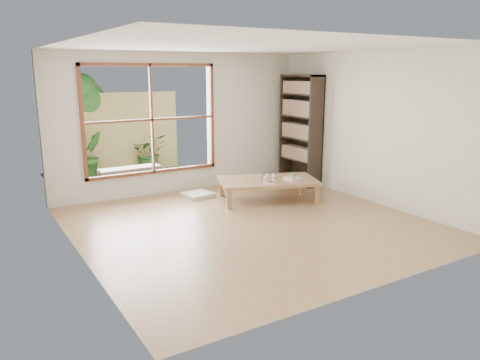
# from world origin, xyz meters

# --- Properties ---
(ground) EXTENTS (5.00, 5.00, 0.00)m
(ground) POSITION_xyz_m (0.00, 0.00, 0.00)
(ground) COLOR #94784A
(ground) RESTS_ON ground
(low_table) EXTENTS (1.95, 1.50, 0.38)m
(low_table) POSITION_xyz_m (0.99, 0.98, 0.33)
(low_table) COLOR #A2744E
(low_table) RESTS_ON ground
(floor_cushion) EXTENTS (0.55, 0.55, 0.07)m
(floor_cushion) POSITION_xyz_m (0.01, 1.85, 0.04)
(floor_cushion) COLOR silver
(floor_cushion) RESTS_ON ground
(bookshelf) EXTENTS (0.35, 0.99, 2.19)m
(bookshelf) POSITION_xyz_m (2.30, 1.74, 1.10)
(bookshelf) COLOR #30241A
(bookshelf) RESTS_ON ground
(glass_tall) EXTENTS (0.09, 0.09, 0.16)m
(glass_tall) POSITION_xyz_m (0.94, 0.82, 0.45)
(glass_tall) COLOR silver
(glass_tall) RESTS_ON low_table
(glass_mid) EXTENTS (0.07, 0.07, 0.09)m
(glass_mid) POSITION_xyz_m (1.13, 1.00, 0.42)
(glass_mid) COLOR silver
(glass_mid) RESTS_ON low_table
(glass_short) EXTENTS (0.08, 0.08, 0.10)m
(glass_short) POSITION_xyz_m (0.97, 1.07, 0.43)
(glass_short) COLOR silver
(glass_short) RESTS_ON low_table
(glass_small) EXTENTS (0.06, 0.06, 0.08)m
(glass_small) POSITION_xyz_m (0.89, 0.99, 0.41)
(glass_small) COLOR silver
(glass_small) RESTS_ON low_table
(food_tray) EXTENTS (0.36, 0.30, 0.10)m
(food_tray) POSITION_xyz_m (1.39, 0.81, 0.40)
(food_tray) COLOR white
(food_tray) RESTS_ON low_table
(deck) EXTENTS (2.80, 2.00, 0.05)m
(deck) POSITION_xyz_m (-0.60, 3.56, 0.00)
(deck) COLOR #3A332A
(deck) RESTS_ON ground
(garden_bench) EXTENTS (1.21, 0.37, 0.38)m
(garden_bench) POSITION_xyz_m (-0.82, 3.16, 0.34)
(garden_bench) COLOR #30241A
(garden_bench) RESTS_ON deck
(bamboo_fence) EXTENTS (2.80, 0.06, 1.80)m
(bamboo_fence) POSITION_xyz_m (-0.60, 4.56, 0.90)
(bamboo_fence) COLOR tan
(bamboo_fence) RESTS_ON ground
(shrub_right) EXTENTS (0.84, 0.75, 0.84)m
(shrub_right) POSITION_xyz_m (0.06, 4.40, 0.45)
(shrub_right) COLOR #2F6927
(shrub_right) RESTS_ON deck
(shrub_left) EXTENTS (0.68, 0.61, 1.02)m
(shrub_left) POSITION_xyz_m (-1.32, 4.22, 0.53)
(shrub_left) COLOR #2F6927
(shrub_left) RESTS_ON deck
(garden_tree) EXTENTS (1.04, 0.85, 2.22)m
(garden_tree) POSITION_xyz_m (-1.28, 4.86, 1.63)
(garden_tree) COLOR #4C3D2D
(garden_tree) RESTS_ON ground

